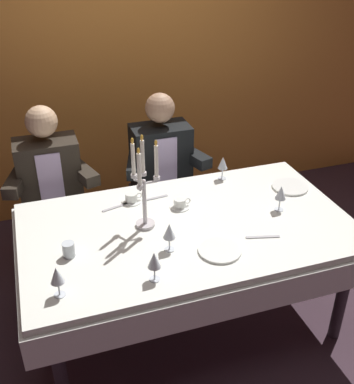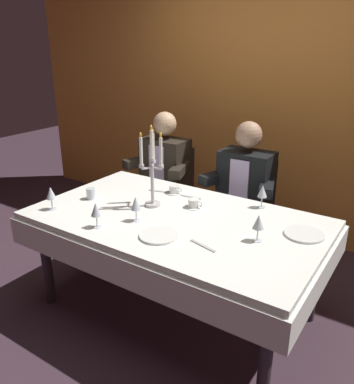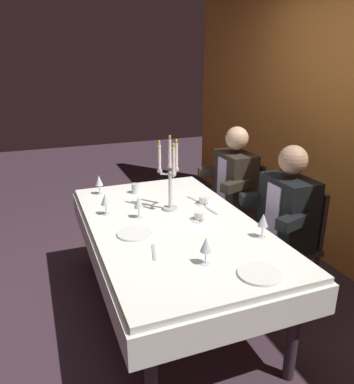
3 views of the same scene
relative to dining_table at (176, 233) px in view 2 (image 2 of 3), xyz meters
The scene contains 19 objects.
ground_plane 0.62m from the dining_table, ahead, with size 12.00×12.00×0.00m, color #3C2A34.
back_wall 1.81m from the dining_table, 90.00° to the left, with size 6.00×0.12×2.70m, color orange.
dining_table is the anchor object (origin of this frame).
candelabra 0.44m from the dining_table, 164.31° to the left, with size 0.15×0.17×0.57m.
dinner_plate_0 0.82m from the dining_table, 14.14° to the left, with size 0.24×0.24×0.01m, color white.
dinner_plate_1 0.33m from the dining_table, 75.42° to the right, with size 0.23×0.23×0.01m, color white.
wine_glass_0 0.66m from the dining_table, 48.02° to the left, with size 0.07×0.07×0.16m.
wine_glass_1 0.89m from the dining_table, 154.44° to the right, with size 0.07×0.07×0.16m.
wine_glass_2 0.35m from the dining_table, 131.73° to the right, with size 0.07×0.07×0.16m.
wine_glass_3 0.63m from the dining_table, ahead, with size 0.07×0.07×0.16m.
wine_glass_4 0.56m from the dining_table, 128.07° to the right, with size 0.07×0.07×0.16m.
water_tumbler_0 0.71m from the dining_table, behind, with size 0.07×0.07×0.08m, color silver.
coffee_cup_0 0.46m from the dining_table, 125.06° to the left, with size 0.13×0.12×0.06m.
coffee_cup_1 0.24m from the dining_table, 84.35° to the left, with size 0.13×0.12×0.06m.
spoon_0 0.38m from the dining_table, 105.76° to the left, with size 0.17×0.02×0.01m, color #B7B7BC.
knife_1 0.45m from the dining_table, 35.47° to the right, with size 0.19×0.02×0.01m, color #B7B7BC.
knife_2 0.49m from the dining_table, 137.98° to the left, with size 0.19×0.02×0.01m, color #B7B7BC.
seated_diner_0 1.14m from the dining_table, 128.49° to the left, with size 0.63×0.48×1.24m.
seated_diner_1 0.90m from the dining_table, 83.48° to the left, with size 0.63×0.48×1.24m.
Camera 2 is at (1.32, -1.97, 1.81)m, focal length 37.03 mm.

